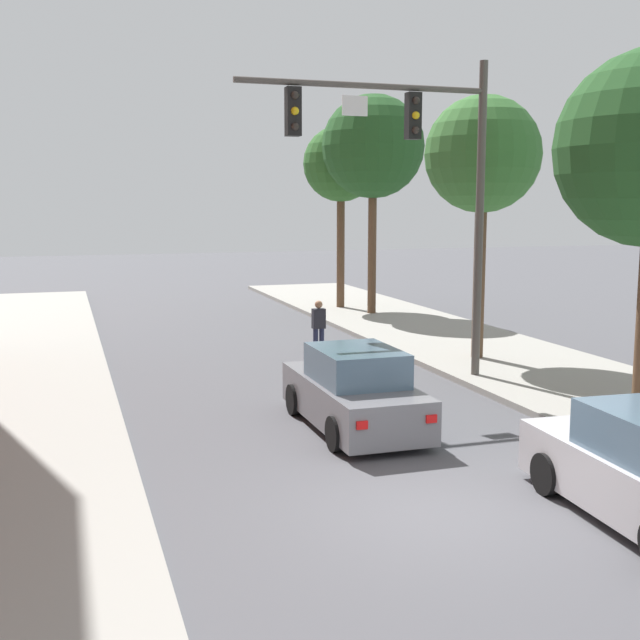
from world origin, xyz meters
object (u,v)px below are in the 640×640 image
(street_tree_farthest, at_px, (341,165))
(car_lead_grey, at_px, (354,392))
(pedestrian_crossing_road, at_px, (319,326))
(traffic_signal_mast, at_px, (416,161))
(street_tree_second, at_px, (483,156))
(street_tree_third, at_px, (373,147))

(street_tree_farthest, bearing_deg, car_lead_grey, -108.51)
(pedestrian_crossing_road, bearing_deg, car_lead_grey, -102.35)
(street_tree_farthest, bearing_deg, traffic_signal_mast, -101.99)
(traffic_signal_mast, height_order, street_tree_second, traffic_signal_mast)
(car_lead_grey, distance_m, street_tree_second, 8.91)
(pedestrian_crossing_road, relative_size, street_tree_farthest, 0.23)
(traffic_signal_mast, bearing_deg, pedestrian_crossing_road, 105.86)
(car_lead_grey, bearing_deg, pedestrian_crossing_road, 77.65)
(traffic_signal_mast, relative_size, street_tree_second, 1.07)
(car_lead_grey, bearing_deg, traffic_signal_mast, 49.19)
(street_tree_second, distance_m, street_tree_third, 9.24)
(traffic_signal_mast, distance_m, car_lead_grey, 6.13)
(traffic_signal_mast, bearing_deg, street_tree_farthest, 78.01)
(street_tree_third, relative_size, street_tree_farthest, 1.13)
(pedestrian_crossing_road, distance_m, street_tree_second, 6.42)
(car_lead_grey, distance_m, street_tree_farthest, 17.97)
(street_tree_second, bearing_deg, traffic_signal_mast, -144.90)
(street_tree_second, bearing_deg, pedestrian_crossing_road, 153.84)
(car_lead_grey, xyz_separation_m, street_tree_second, (5.49, 5.06, 4.86))
(traffic_signal_mast, height_order, street_tree_farthest, traffic_signal_mast)
(car_lead_grey, height_order, street_tree_second, street_tree_second)
(pedestrian_crossing_road, height_order, street_tree_second, street_tree_second)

